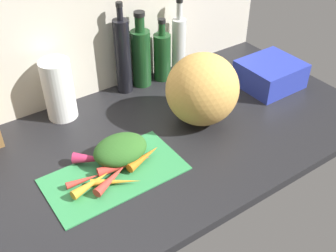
{
  "coord_description": "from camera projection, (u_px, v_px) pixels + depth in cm",
  "views": [
    {
      "loc": [
        -50.7,
        -92.29,
        87.03
      ],
      "look_at": [
        7.98,
        -7.71,
        9.39
      ],
      "focal_mm": 43.81,
      "sensor_mm": 36.0,
      "label": 1
    }
  ],
  "objects": [
    {
      "name": "ground_plane",
      "position": [
        135.0,
        149.0,
        1.37
      ],
      "size": [
        170.0,
        80.0,
        3.0
      ],
      "primitive_type": "cube",
      "color": "black"
    },
    {
      "name": "carrot_1",
      "position": [
        92.0,
        184.0,
        1.19
      ],
      "size": [
        13.67,
        5.6,
        2.83
      ],
      "primitive_type": "cone",
      "rotation": [
        0.0,
        1.57,
        0.21
      ],
      "color": "orange",
      "rests_on": "cutting_board"
    },
    {
      "name": "carrot_0",
      "position": [
        125.0,
        165.0,
        1.25
      ],
      "size": [
        17.48,
        5.76,
        2.96
      ],
      "primitive_type": "cone",
      "rotation": [
        0.0,
        1.57,
        -0.17
      ],
      "color": "red",
      "rests_on": "cutting_board"
    },
    {
      "name": "carrot_2",
      "position": [
        144.0,
        157.0,
        1.28
      ],
      "size": [
        13.53,
        6.51,
        3.02
      ],
      "primitive_type": "cone",
      "rotation": [
        0.0,
        1.57,
        0.28
      ],
      "color": "orange",
      "rests_on": "cutting_board"
    },
    {
      "name": "carrot_5",
      "position": [
        113.0,
        178.0,
        1.21
      ],
      "size": [
        14.83,
        8.86,
        2.91
      ],
      "primitive_type": "cone",
      "rotation": [
        0.0,
        1.57,
        0.43
      ],
      "color": "red",
      "rests_on": "cutting_board"
    },
    {
      "name": "bottle_3",
      "position": [
        179.0,
        44.0,
        1.68
      ],
      "size": [
        5.67,
        5.67,
        31.93
      ],
      "color": "silver",
      "rests_on": "ground_plane"
    },
    {
      "name": "carrot_6",
      "position": [
        85.0,
        180.0,
        1.2
      ],
      "size": [
        11.33,
        3.4,
        2.1
      ],
      "primitive_type": "cone",
      "rotation": [
        0.0,
        1.57,
        -0.12
      ],
      "color": "red",
      "rests_on": "cutting_board"
    },
    {
      "name": "cutting_board",
      "position": [
        115.0,
        174.0,
        1.25
      ],
      "size": [
        42.01,
        22.74,
        0.8
      ],
      "primitive_type": "cube",
      "color": "#338C4C",
      "rests_on": "ground_plane"
    },
    {
      "name": "carrot_greens_pile",
      "position": [
        120.0,
        149.0,
        1.27
      ],
      "size": [
        17.47,
        13.43,
        7.39
      ],
      "primitive_type": "ellipsoid",
      "color": "#2D6023",
      "rests_on": "cutting_board"
    },
    {
      "name": "paper_towel_roll",
      "position": [
        59.0,
        90.0,
        1.43
      ],
      "size": [
        10.65,
        10.65,
        22.21
      ],
      "primitive_type": "cylinder",
      "color": "white",
      "rests_on": "ground_plane"
    },
    {
      "name": "bottle_1",
      "position": [
        141.0,
        56.0,
        1.6
      ],
      "size": [
        7.58,
        7.58,
        30.44
      ],
      "color": "#19421E",
      "rests_on": "ground_plane"
    },
    {
      "name": "wall_back",
      "position": [
        74.0,
        22.0,
        1.43
      ],
      "size": [
        170.0,
        3.0,
        60.0
      ],
      "primitive_type": "cube",
      "color": "beige",
      "rests_on": "ground_plane"
    },
    {
      "name": "winter_squash",
      "position": [
        202.0,
        89.0,
        1.4
      ],
      "size": [
        25.65,
        24.82,
        25.39
      ],
      "primitive_type": "ellipsoid",
      "color": "gold",
      "rests_on": "ground_plane"
    },
    {
      "name": "bottle_2",
      "position": [
        162.0,
        56.0,
        1.65
      ],
      "size": [
        6.94,
        6.94,
        25.81
      ],
      "color": "#19421E",
      "rests_on": "ground_plane"
    },
    {
      "name": "bottle_0",
      "position": [
        123.0,
        56.0,
        1.55
      ],
      "size": [
        6.06,
        6.06,
        35.81
      ],
      "color": "black",
      "rests_on": "ground_plane"
    },
    {
      "name": "carrot_3",
      "position": [
        93.0,
        159.0,
        1.27
      ],
      "size": [
        11.78,
        10.53,
        3.59
      ],
      "primitive_type": "cone",
      "rotation": [
        0.0,
        1.57,
        -0.68
      ],
      "color": "#B2264C",
      "rests_on": "cutting_board"
    },
    {
      "name": "dish_rack",
      "position": [
        270.0,
        74.0,
        1.64
      ],
      "size": [
        22.67,
        20.33,
        10.24
      ],
      "primitive_type": "cube",
      "color": "#2838AD",
      "rests_on": "ground_plane"
    },
    {
      "name": "carrot_4",
      "position": [
        116.0,
        182.0,
        1.2
      ],
      "size": [
        13.61,
        9.56,
        2.1
      ],
      "primitive_type": "cone",
      "rotation": [
        0.0,
        1.57,
        -0.56
      ],
      "color": "orange",
      "rests_on": "cutting_board"
    }
  ]
}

